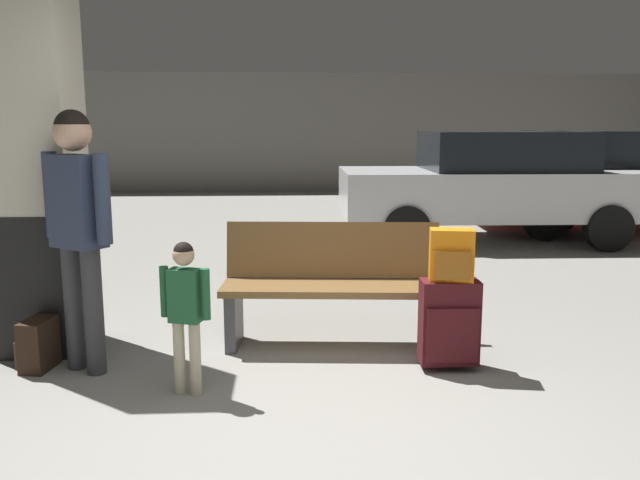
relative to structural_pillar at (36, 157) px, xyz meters
The scene contains 11 objects.
ground_plane 3.24m from the structural_pillar, 52.30° to the left, with size 18.00×18.00×0.10m, color gray.
garage_back_wall 11.30m from the structural_pillar, 80.95° to the left, with size 18.00×0.12×2.80m, color slate.
structural_pillar is the anchor object (origin of this frame).
bench 2.28m from the structural_pillar, ahead, with size 1.63×0.64×0.89m.
suitcase 3.06m from the structural_pillar, 11.61° to the right, with size 0.38×0.24×0.60m.
backpack_bright 2.93m from the structural_pillar, 11.63° to the right, with size 0.30×0.23×0.34m.
child 1.66m from the structural_pillar, 38.37° to the right, with size 0.31×0.22×0.94m.
adult 0.72m from the structural_pillar, 49.57° to the right, with size 0.50×0.37×1.70m.
backpack_dark_floor 1.30m from the structural_pillar, 79.13° to the right, with size 0.23×0.30×0.34m.
parked_car_side 8.30m from the structural_pillar, 36.73° to the left, with size 4.16×1.92×1.51m.
parked_car_near 6.26m from the structural_pillar, 42.42° to the left, with size 4.12×1.84×1.51m.
Camera 1 is at (-0.03, -2.99, 1.61)m, focal length 36.81 mm.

